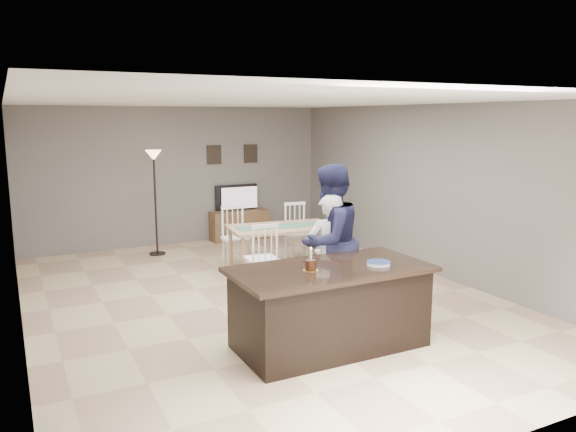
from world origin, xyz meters
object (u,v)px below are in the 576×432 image
woman (329,257)px  birthday_cake (311,265)px  television (238,198)px  plate_stack (379,263)px  tv_console (240,225)px  dining_table (282,235)px  floor_lamp (154,174)px  kitchen_island (330,307)px  man (329,242)px

woman → birthday_cake: bearing=58.2°
television → birthday_cake: bearing=75.6°
plate_stack → woman: bearing=93.8°
birthday_cake → tv_console: bearing=75.4°
woman → dining_table: bearing=-90.8°
birthday_cake → floor_lamp: floor_lamp is taller
woman → plate_stack: woman is taller
kitchen_island → man: size_ratio=1.11×
kitchen_island → plate_stack: (0.51, -0.17, 0.47)m
woman → plate_stack: 0.96m
tv_console → dining_table: size_ratio=0.59×
dining_table → plate_stack: bearing=-89.1°
tv_console → woman: bearing=-98.9°
kitchen_island → birthday_cake: (-0.25, -0.02, 0.50)m
dining_table → floor_lamp: size_ratio=1.06×
man → woman: bearing=28.6°
tv_console → man: bearing=-98.6°
floor_lamp → woman: bearing=-75.6°
floor_lamp → kitchen_island: bearing=-82.7°
floor_lamp → television: bearing=17.4°
television → woman: bearing=81.2°
television → woman: size_ratio=0.58×
woman → dining_table: size_ratio=0.77×
kitchen_island → floor_lamp: bearing=97.3°
woman → man: size_ratio=0.82×
tv_console → dining_table: dining_table is taller
floor_lamp → tv_console: bearing=15.4°
man → floor_lamp: man is taller
television → floor_lamp: bearing=17.4°
man → birthday_cake: (-0.74, -0.84, -0.01)m
man → floor_lamp: (-1.13, 4.23, 0.52)m
man → floor_lamp: bearing=-97.0°
man → plate_stack: man is taller
television → birthday_cake: birthday_cake is taller
woman → man: man is taller
birthday_cake → plate_stack: bearing=-11.0°
tv_console → dining_table: 2.75m
television → man: 4.87m
television → floor_lamp: (-1.85, -0.58, 0.62)m
television → man: man is taller
woman → floor_lamp: size_ratio=0.82×
television → plate_stack: (-0.69, -5.81, 0.06)m
woman → floor_lamp: (-1.10, 4.28, 0.70)m
kitchen_island → man: (0.49, 0.83, 0.51)m
kitchen_island → dining_table: size_ratio=1.05×
woman → dining_table: 2.12m
woman → man: 0.19m
birthday_cake → plate_stack: birthday_cake is taller
television → man: size_ratio=0.47×
plate_stack → floor_lamp: (-1.16, 5.23, 0.57)m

